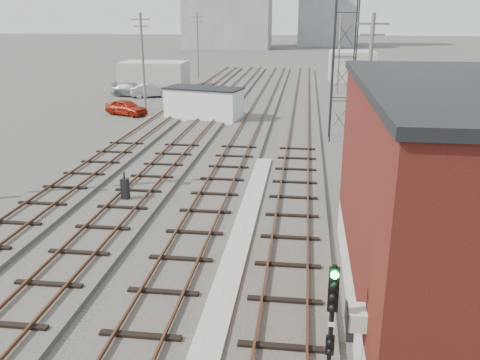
% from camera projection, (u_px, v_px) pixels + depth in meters
% --- Properties ---
extents(ground, '(320.00, 320.00, 0.00)m').
position_uv_depth(ground, '(282.00, 90.00, 62.01)').
color(ground, '#282621').
rests_on(ground, ground).
extents(track_right, '(3.20, 90.00, 0.39)m').
position_uv_depth(track_right, '(299.00, 126.00, 41.89)').
color(track_right, '#332D28').
rests_on(track_right, ground).
extents(track_mid_right, '(3.20, 90.00, 0.39)m').
position_uv_depth(track_mid_right, '(251.00, 124.00, 42.38)').
color(track_mid_right, '#332D28').
rests_on(track_mid_right, ground).
extents(track_mid_left, '(3.20, 90.00, 0.39)m').
position_uv_depth(track_mid_left, '(204.00, 123.00, 42.87)').
color(track_mid_left, '#332D28').
rests_on(track_mid_left, ground).
extents(track_left, '(3.20, 90.00, 0.39)m').
position_uv_depth(track_left, '(158.00, 122.00, 43.35)').
color(track_left, '#332D28').
rests_on(track_left, ground).
extents(platform_curb, '(0.90, 28.00, 0.26)m').
position_uv_depth(platform_curb, '(233.00, 267.00, 18.59)').
color(platform_curb, gray).
rests_on(platform_curb, ground).
extents(brick_building, '(6.54, 12.20, 7.22)m').
position_uv_depth(brick_building, '(460.00, 207.00, 14.75)').
color(brick_building, gray).
rests_on(brick_building, ground).
extents(lattice_tower, '(1.60, 1.60, 15.00)m').
position_uv_depth(lattice_tower, '(345.00, 35.00, 35.44)').
color(lattice_tower, black).
rests_on(lattice_tower, ground).
extents(utility_pole_left_b, '(1.80, 0.24, 9.00)m').
position_uv_depth(utility_pole_left_b, '(143.00, 59.00, 47.90)').
color(utility_pole_left_b, '#595147').
rests_on(utility_pole_left_b, ground).
extents(utility_pole_left_c, '(1.80, 0.24, 9.00)m').
position_uv_depth(utility_pole_left_c, '(198.00, 44.00, 71.44)').
color(utility_pole_left_c, '#595147').
rests_on(utility_pole_left_c, ground).
extents(utility_pole_right_a, '(1.80, 0.24, 9.00)m').
position_uv_depth(utility_pole_right_a, '(368.00, 88.00, 29.58)').
color(utility_pole_right_a, '#595147').
rests_on(utility_pole_right_a, ground).
extents(utility_pole_right_b, '(1.80, 0.24, 9.00)m').
position_uv_depth(utility_pole_right_b, '(339.00, 51.00, 57.83)').
color(utility_pole_right_b, '#595147').
rests_on(utility_pole_right_b, ground).
extents(shed_left, '(8.00, 5.00, 3.20)m').
position_uv_depth(shed_left, '(154.00, 75.00, 63.45)').
color(shed_left, gray).
rests_on(shed_left, ground).
extents(shed_right, '(6.00, 6.00, 4.00)m').
position_uv_depth(shed_right, '(351.00, 66.00, 69.70)').
color(shed_right, gray).
rests_on(shed_right, ground).
extents(signal_mast, '(0.40, 0.40, 3.68)m').
position_uv_depth(signal_mast, '(331.00, 327.00, 11.68)').
color(signal_mast, gray).
rests_on(signal_mast, ground).
extents(switch_stand, '(0.37, 0.37, 1.47)m').
position_uv_depth(switch_stand, '(125.00, 189.00, 25.08)').
color(switch_stand, black).
rests_on(switch_stand, ground).
extents(site_trailer, '(7.19, 4.36, 2.82)m').
position_uv_depth(site_trailer, '(204.00, 104.00, 44.42)').
color(site_trailer, silver).
rests_on(site_trailer, ground).
extents(car_red, '(4.50, 3.23, 1.42)m').
position_uv_depth(car_red, '(126.00, 107.00, 46.60)').
color(car_red, maroon).
rests_on(car_red, ground).
extents(car_silver, '(4.82, 3.15, 1.50)m').
position_uv_depth(car_silver, '(151.00, 90.00, 56.53)').
color(car_silver, '#9B9EA2').
rests_on(car_silver, ground).
extents(car_grey, '(5.34, 2.96, 1.47)m').
position_uv_depth(car_grey, '(133.00, 90.00, 57.10)').
color(car_grey, slate).
rests_on(car_grey, ground).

